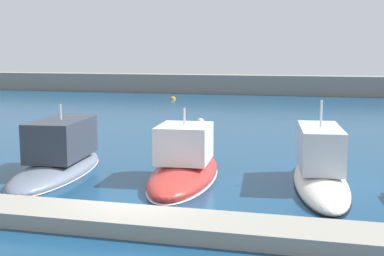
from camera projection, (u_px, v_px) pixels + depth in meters
ground_plane at (143, 209)px, 15.80m from camera, size 120.00×120.00×0.00m
dock_pier at (122, 220)px, 14.13m from camera, size 26.91×1.73×0.43m
breakwater_seawall at (274, 85)px, 58.16m from camera, size 108.00×2.79×2.15m
motorboat_slate_second at (59, 158)px, 20.51m from camera, size 2.99×7.44×3.04m
motorboat_red_third at (185, 166)px, 19.57m from camera, size 2.86×7.30×3.02m
motorboat_ivory_fourth at (320, 168)px, 18.63m from camera, size 2.60×7.64×3.35m
mooring_buoy_orange at (173, 99)px, 52.06m from camera, size 0.61×0.61×0.61m
mooring_buoy_white at (200, 122)px, 35.34m from camera, size 0.54×0.54×0.54m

